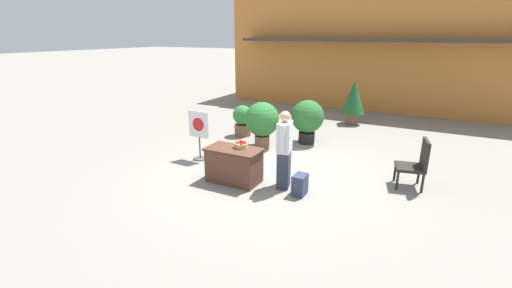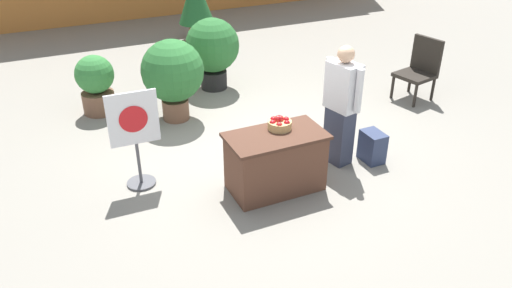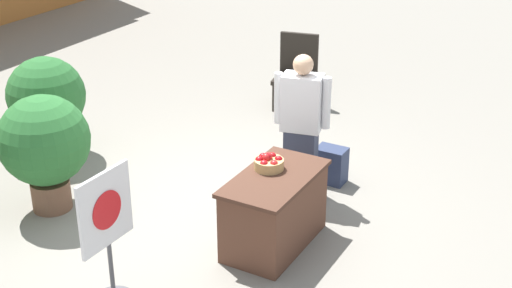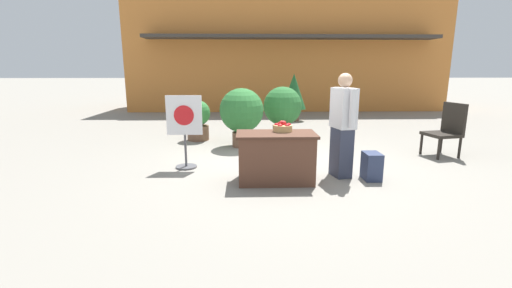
{
  "view_description": "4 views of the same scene",
  "coord_description": "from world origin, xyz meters",
  "views": [
    {
      "loc": [
        3.2,
        -6.65,
        3.04
      ],
      "look_at": [
        -0.18,
        -0.2,
        0.69
      ],
      "focal_mm": 24.0,
      "sensor_mm": 36.0,
      "label": 1
    },
    {
      "loc": [
        -2.75,
        -5.41,
        3.48
      ],
      "look_at": [
        -0.65,
        -0.87,
        0.7
      ],
      "focal_mm": 35.0,
      "sensor_mm": 36.0,
      "label": 2
    },
    {
      "loc": [
        -5.65,
        -3.6,
        3.82
      ],
      "look_at": [
        -0.2,
        -0.54,
        0.94
      ],
      "focal_mm": 50.0,
      "sensor_mm": 36.0,
      "label": 3
    },
    {
      "loc": [
        -0.83,
        -5.78,
        1.67
      ],
      "look_at": [
        -0.67,
        -0.81,
        0.57
      ],
      "focal_mm": 24.0,
      "sensor_mm": 36.0,
      "label": 4
    }
  ],
  "objects": [
    {
      "name": "potted_plant_near_left",
      "position": [
        -0.91,
        1.56,
        0.76
      ],
      "size": [
        0.95,
        0.95,
        1.27
      ],
      "color": "brown",
      "rests_on": "ground_plane"
    },
    {
      "name": "person_visitor",
      "position": [
        0.67,
        -0.61,
        0.82
      ],
      "size": [
        0.35,
        0.6,
        1.61
      ],
      "rotation": [
        0.0,
        0.0,
        -2.92
      ],
      "color": "#33384C",
      "rests_on": "ground_plane"
    },
    {
      "name": "ground_plane",
      "position": [
        0.0,
        0.0,
        0.0
      ],
      "size": [
        120.0,
        120.0,
        0.0
      ],
      "primitive_type": "plane",
      "color": "gray"
    },
    {
      "name": "poster_board",
      "position": [
        -1.86,
        -0.06,
        0.68
      ],
      "size": [
        0.6,
        0.36,
        1.24
      ],
      "rotation": [
        0.0,
        0.0,
        -1.6
      ],
      "color": "#4C4C51",
      "rests_on": "ground_plane"
    },
    {
      "name": "apple_basket",
      "position": [
        -0.27,
        -0.72,
        0.81
      ],
      "size": [
        0.29,
        0.29,
        0.16
      ],
      "color": "tan",
      "rests_on": "display_table"
    },
    {
      "name": "potted_plant_far_right",
      "position": [
        0.07,
        2.49,
        0.74
      ],
      "size": [
        0.94,
        0.94,
        1.26
      ],
      "color": "black",
      "rests_on": "ground_plane"
    },
    {
      "name": "patio_chair",
      "position": [
        3.07,
        0.63,
        0.55
      ],
      "size": [
        0.65,
        0.65,
        1.03
      ],
      "rotation": [
        0.0,
        0.0,
        3.35
      ],
      "color": "#28231E",
      "rests_on": "ground_plane"
    },
    {
      "name": "backpack",
      "position": [
        1.1,
        -0.79,
        0.21
      ],
      "size": [
        0.24,
        0.34,
        0.42
      ],
      "color": "#2D3856",
      "rests_on": "ground_plane"
    },
    {
      "name": "display_table",
      "position": [
        -0.38,
        -0.84,
        0.38
      ],
      "size": [
        1.17,
        0.65,
        0.75
      ],
      "color": "brown",
      "rests_on": "ground_plane"
    }
  ]
}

